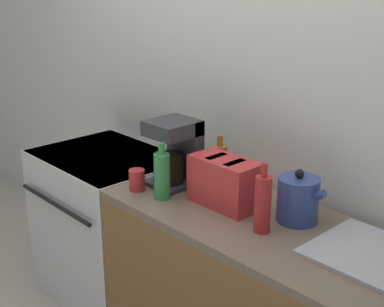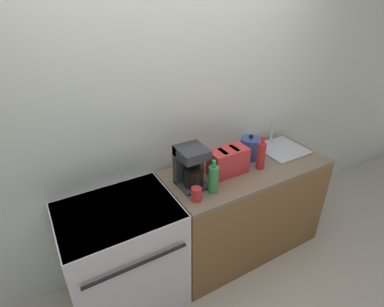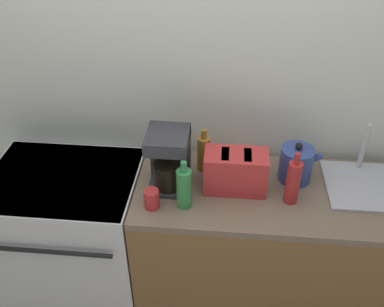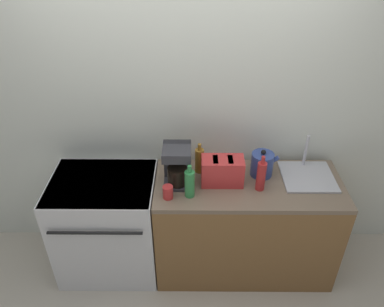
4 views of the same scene
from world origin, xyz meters
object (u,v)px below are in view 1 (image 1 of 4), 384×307
stove (110,225)px  bottle_red (263,203)px  kettle (298,199)px  coffee_maker (176,151)px  cup_red (137,180)px  bottle_green (162,175)px  toaster (225,182)px  bottle_amber (220,165)px

stove → bottle_red: 1.30m
stove → kettle: size_ratio=3.96×
coffee_maker → cup_red: coffee_maker is taller
coffee_maker → kettle: bearing=8.1°
coffee_maker → bottle_green: bearing=-60.8°
toaster → cup_red: size_ratio=3.12×
toaster → bottle_red: (0.27, -0.07, 0.01)m
bottle_amber → toaster: bearing=-40.0°
toaster → bottle_red: bearing=-15.1°
coffee_maker → stove: bearing=-178.4°
kettle → bottle_green: size_ratio=0.86×
toaster → coffee_maker: 0.34m
stove → bottle_red: size_ratio=3.10×
kettle → coffee_maker: size_ratio=0.71×
coffee_maker → bottle_amber: 0.21m
bottle_red → bottle_green: bottle_red is taller
bottle_amber → cup_red: 0.39m
bottle_amber → bottle_green: bearing=-103.6°
toaster → bottle_amber: bearing=140.0°
cup_red → bottle_amber: bearing=54.7°
bottle_amber → cup_red: bottle_amber is taller
bottle_red → bottle_amber: bearing=154.1°
kettle → cup_red: (-0.70, -0.28, -0.04)m
cup_red → kettle: bearing=21.9°
coffee_maker → cup_red: (-0.06, -0.19, -0.11)m
stove → bottle_red: (1.18, -0.07, 0.55)m
kettle → coffee_maker: coffee_maker is taller
toaster → cup_red: 0.43m
kettle → bottle_red: size_ratio=0.78×
coffee_maker → bottle_green: (0.09, -0.17, -0.05)m
kettle → bottle_red: (-0.04, -0.18, 0.02)m
kettle → cup_red: kettle is taller
stove → cup_red: bearing=-18.6°
bottle_red → coffee_maker: bearing=171.8°
bottle_red → cup_red: bearing=-171.2°
stove → coffee_maker: size_ratio=2.81×
stove → coffee_maker: (0.57, 0.02, 0.59)m
coffee_maker → cup_red: size_ratio=3.17×
kettle → cup_red: size_ratio=2.25×
bottle_red → bottle_green: bearing=-171.2°
stove → kettle: (1.21, 0.11, 0.52)m
toaster → bottle_green: size_ratio=1.19×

